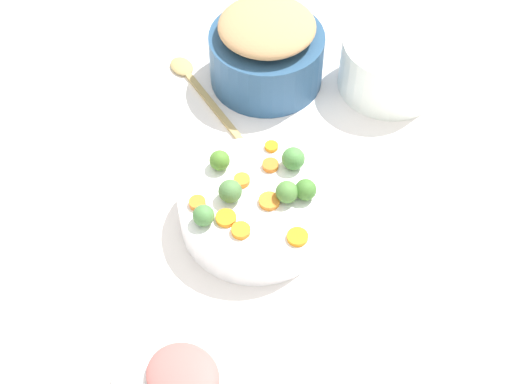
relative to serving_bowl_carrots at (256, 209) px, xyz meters
name	(u,v)px	position (x,y,z in m)	size (l,w,h in m)	color
tabletop	(258,235)	(0.02, 0.01, -0.05)	(2.40, 2.40, 0.02)	white
serving_bowl_carrots	(256,209)	(0.00, 0.00, 0.00)	(0.27, 0.27, 0.08)	white
metal_pot	(266,58)	(-0.34, -0.16, 0.02)	(0.24, 0.24, 0.12)	navy
stuffing_mound	(267,26)	(-0.34, -0.16, 0.10)	(0.20, 0.20, 0.05)	tan
carrot_slice_0	(297,237)	(0.05, 0.10, 0.04)	(0.04, 0.04, 0.01)	orange
carrot_slice_1	(271,146)	(-0.11, -0.03, 0.04)	(0.02, 0.02, 0.01)	orange
carrot_slice_2	(241,231)	(0.08, 0.02, 0.04)	(0.03, 0.03, 0.01)	orange
carrot_slice_3	(197,203)	(0.07, -0.08, 0.04)	(0.03, 0.03, 0.01)	orange
carrot_slice_4	(226,218)	(0.07, -0.02, 0.04)	(0.04, 0.04, 0.01)	orange
carrot_slice_5	(270,165)	(-0.07, -0.01, 0.04)	(0.03, 0.03, 0.01)	orange
carrot_slice_6	(242,180)	(-0.01, -0.04, 0.04)	(0.03, 0.03, 0.01)	orange
carrot_slice_7	(269,201)	(0.00, 0.03, 0.04)	(0.04, 0.04, 0.01)	orange
brussels_sprout_0	(204,215)	(0.09, -0.05, 0.06)	(0.04, 0.04, 0.04)	#4B8141
brussels_sprout_1	(287,192)	(-0.02, 0.05, 0.06)	(0.04, 0.04, 0.04)	#50833B
brussels_sprout_2	(293,159)	(-0.09, 0.03, 0.06)	(0.04, 0.04, 0.04)	#4C8741
brussels_sprout_3	(220,160)	(-0.03, -0.09, 0.06)	(0.04, 0.04, 0.04)	#4E802B
brussels_sprout_4	(306,190)	(-0.04, 0.08, 0.06)	(0.04, 0.04, 0.04)	#43792F
brussels_sprout_5	(230,191)	(0.03, -0.04, 0.06)	(0.04, 0.04, 0.04)	#4E7B41
wooden_spoon	(196,84)	(-0.25, -0.28, -0.03)	(0.18, 0.28, 0.01)	tan
casserole_dish	(392,64)	(-0.45, 0.08, 0.02)	(0.21, 0.21, 0.12)	white
ham_slice_main	(183,376)	(0.32, 0.05, -0.01)	(0.12, 0.11, 0.03)	#BD615C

